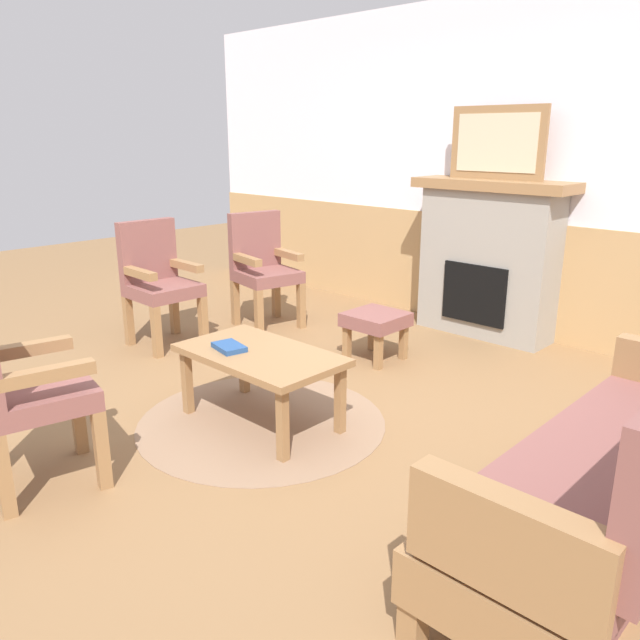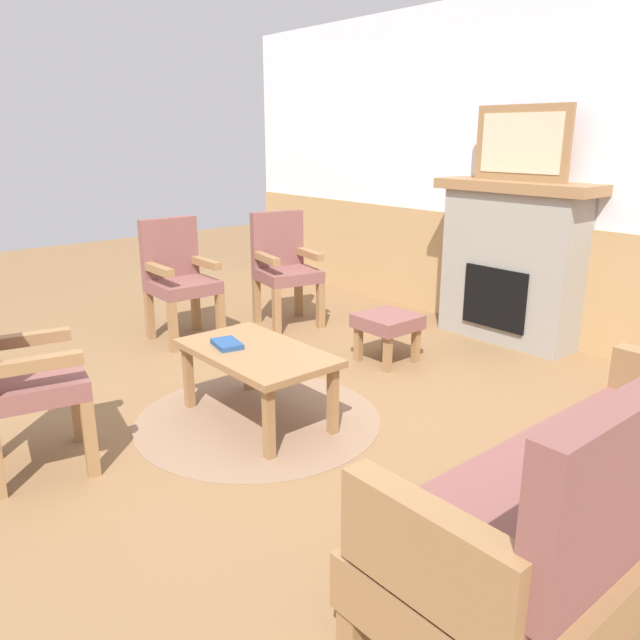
{
  "view_description": "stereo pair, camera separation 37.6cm",
  "coord_description": "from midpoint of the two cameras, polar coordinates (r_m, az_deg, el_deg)",
  "views": [
    {
      "loc": [
        2.5,
        -2.26,
        1.63
      ],
      "look_at": [
        0.0,
        0.35,
        0.55
      ],
      "focal_mm": 35.07,
      "sensor_mm": 36.0,
      "label": 1
    },
    {
      "loc": [
        2.75,
        -1.98,
        1.63
      ],
      "look_at": [
        0.0,
        0.35,
        0.55
      ],
      "focal_mm": 35.07,
      "sensor_mm": 36.0,
      "label": 2
    }
  ],
  "objects": [
    {
      "name": "ground_plane",
      "position": [
        3.75,
        -6.68,
        -9.25
      ],
      "size": [
        14.0,
        14.0,
        0.0
      ],
      "primitive_type": "plane",
      "color": "olive"
    },
    {
      "name": "round_rug",
      "position": [
        3.75,
        -8.23,
        -9.21
      ],
      "size": [
        1.45,
        1.45,
        0.01
      ],
      "primitive_type": "cylinder",
      "color": "#896B51",
      "rests_on": "ground_plane"
    },
    {
      "name": "book_on_table",
      "position": [
        3.64,
        -11.24,
        -2.49
      ],
      "size": [
        0.23,
        0.17,
        0.03
      ],
      "primitive_type": "cube",
      "rotation": [
        0.0,
        0.0,
        -0.2
      ],
      "color": "navy",
      "rests_on": "coffee_table"
    },
    {
      "name": "fireplace",
      "position": [
        5.27,
        13.14,
        5.54
      ],
      "size": [
        1.3,
        0.44,
        1.28
      ],
      "color": "gray",
      "rests_on": "ground_plane"
    },
    {
      "name": "coffee_table",
      "position": [
        3.6,
        -8.48,
        -3.73
      ],
      "size": [
        0.96,
        0.56,
        0.44
      ],
      "color": "olive",
      "rests_on": "ground_plane"
    },
    {
      "name": "footstool",
      "position": [
        4.62,
        2.8,
        -0.28
      ],
      "size": [
        0.4,
        0.4,
        0.36
      ],
      "color": "olive",
      "rests_on": "ground_plane"
    },
    {
      "name": "armchair_by_window_left",
      "position": [
        5.47,
        -7.22,
        5.02
      ],
      "size": [
        0.56,
        0.56,
        0.98
      ],
      "color": "olive",
      "rests_on": "ground_plane"
    },
    {
      "name": "wall_back",
      "position": [
        5.41,
        15.01,
        12.73
      ],
      "size": [
        7.2,
        0.14,
        2.7
      ],
      "color": "white",
      "rests_on": "ground_plane"
    },
    {
      "name": "armchair_near_fireplace",
      "position": [
        5.14,
        -16.63,
        3.7
      ],
      "size": [
        0.49,
        0.49,
        0.98
      ],
      "color": "olive",
      "rests_on": "ground_plane"
    },
    {
      "name": "armchair_front_left",
      "position": [
        3.27,
        -28.85,
        -5.0
      ],
      "size": [
        0.57,
        0.57,
        0.98
      ],
      "color": "olive",
      "rests_on": "ground_plane"
    },
    {
      "name": "framed_picture",
      "position": [
        5.18,
        13.82,
        15.43
      ],
      "size": [
        0.8,
        0.04,
        0.56
      ],
      "color": "olive",
      "rests_on": "fireplace"
    },
    {
      "name": "couch",
      "position": [
        2.58,
        22.39,
        -13.26
      ],
      "size": [
        0.7,
        1.8,
        0.98
      ],
      "color": "olive",
      "rests_on": "ground_plane"
    }
  ]
}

